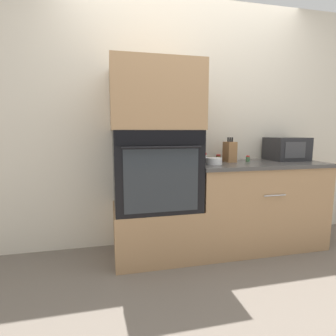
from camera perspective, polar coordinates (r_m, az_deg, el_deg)
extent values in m
plane|color=#6B6056|center=(2.50, 8.04, -20.18)|extent=(12.00, 12.00, 0.00)
cube|color=beige|center=(2.80, 3.91, 9.47)|extent=(8.00, 0.05, 2.50)
cube|color=#A87F56|center=(2.57, -2.70, -13.47)|extent=(0.78, 0.60, 0.48)
cube|color=black|center=(2.41, -2.79, -0.25)|extent=(0.75, 0.59, 0.71)
cube|color=black|center=(2.10, -1.40, 6.61)|extent=(0.72, 0.01, 0.12)
cube|color=#3FBFF2|center=(2.09, -1.39, 6.61)|extent=(0.09, 0.00, 0.03)
cube|color=#282D33|center=(2.13, -1.37, -2.72)|extent=(0.62, 0.01, 0.53)
cylinder|color=black|center=(2.07, -1.23, 4.50)|extent=(0.64, 0.02, 0.02)
cube|color=#A87F56|center=(2.41, -2.90, 15.11)|extent=(0.78, 0.60, 0.58)
cube|color=#A87F56|center=(2.87, 18.50, -7.77)|extent=(1.32, 0.60, 0.83)
cube|color=#474442|center=(2.79, 18.89, 0.86)|extent=(1.34, 0.63, 0.03)
cylinder|color=#B7B7BC|center=(2.58, 22.29, -5.55)|extent=(0.22, 0.01, 0.01)
cube|color=#232326|center=(3.09, 24.37, 3.82)|extent=(0.38, 0.33, 0.24)
cube|color=#3D3D3F|center=(2.95, 25.98, 3.55)|extent=(0.24, 0.01, 0.16)
cube|color=olive|center=(2.73, 13.28, 3.44)|extent=(0.09, 0.15, 0.20)
cylinder|color=black|center=(2.72, 12.94, 6.04)|extent=(0.02, 0.02, 0.04)
cylinder|color=black|center=(2.73, 13.37, 6.04)|extent=(0.02, 0.02, 0.04)
cylinder|color=black|center=(2.74, 13.79, 6.03)|extent=(0.02, 0.02, 0.04)
cylinder|color=white|center=(2.51, 9.92, 1.52)|extent=(0.16, 0.16, 0.06)
cylinder|color=#427047|center=(2.82, 16.98, 1.86)|extent=(0.04, 0.04, 0.05)
cylinder|color=red|center=(2.82, 17.01, 2.48)|extent=(0.04, 0.04, 0.01)
cylinder|color=brown|center=(2.81, 10.90, 2.09)|extent=(0.05, 0.05, 0.05)
cylinder|color=red|center=(2.80, 10.91, 2.77)|extent=(0.05, 0.05, 0.01)
cylinder|color=silver|center=(2.62, 7.91, 2.00)|extent=(0.05, 0.05, 0.08)
cylinder|color=red|center=(2.62, 7.93, 3.05)|extent=(0.04, 0.04, 0.02)
cylinder|color=brown|center=(2.88, 13.99, 2.08)|extent=(0.06, 0.06, 0.05)
cylinder|color=gold|center=(2.87, 14.01, 2.68)|extent=(0.05, 0.05, 0.01)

